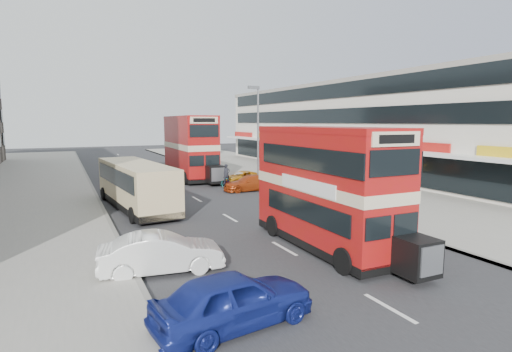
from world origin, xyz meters
TOP-DOWN VIEW (x-y plane):
  - ground at (0.00, 0.00)m, footprint 160.00×160.00m
  - road_surface at (0.00, 20.00)m, footprint 12.00×90.00m
  - pavement_right at (12.00, 20.00)m, footprint 12.00×90.00m
  - pavement_left at (-12.00, 20.00)m, footprint 12.00×90.00m
  - kerb_left at (-6.10, 20.00)m, footprint 0.20×90.00m
  - kerb_right at (6.10, 20.00)m, footprint 0.20×90.00m
  - commercial_row at (19.95, 22.00)m, footprint 9.90×46.20m
  - street_lamp at (6.52, 18.00)m, footprint 1.00×0.20m
  - bus_main at (1.63, 1.40)m, footprint 2.52×8.86m
  - bus_second at (2.49, 23.73)m, footprint 2.91×10.14m
  - coach at (-4.18, 12.82)m, footprint 3.39×9.93m
  - car_left_near at (-4.36, -3.02)m, footprint 4.49×2.29m
  - car_left_front at (-5.18, 1.56)m, footprint 4.42×2.05m
  - car_right_a at (4.70, 15.54)m, footprint 4.14×1.75m
  - car_right_b at (5.56, 19.00)m, footprint 4.07×2.30m
  - car_right_c at (4.66, 33.36)m, footprint 4.16×1.94m
  - pedestrian_near at (7.22, 12.56)m, footprint 0.76×0.54m
  - cyclist at (3.50, 17.32)m, footprint 0.78×1.73m

SIDE VIEW (x-z plane):
  - ground at x=0.00m, z-range 0.00..0.00m
  - road_surface at x=0.00m, z-range 0.00..0.01m
  - pavement_right at x=12.00m, z-range 0.00..0.15m
  - pavement_left at x=-12.00m, z-range 0.00..0.15m
  - kerb_left at x=-6.10m, z-range -0.01..0.15m
  - kerb_right at x=6.10m, z-range -0.01..0.15m
  - car_right_b at x=5.56m, z-range 0.00..1.07m
  - car_right_a at x=4.70m, z-range 0.00..1.19m
  - cyclist at x=3.50m, z-range -0.33..1.61m
  - car_right_c at x=4.66m, z-range 0.00..1.38m
  - car_left_front at x=-5.18m, z-range 0.00..1.40m
  - car_left_near at x=-4.36m, z-range 0.00..1.47m
  - pedestrian_near at x=7.22m, z-range 0.15..2.14m
  - coach at x=-4.18m, z-range 0.23..2.81m
  - bus_main at x=1.63m, z-range 0.13..4.99m
  - bus_second at x=2.49m, z-range 0.15..5.72m
  - commercial_row at x=19.95m, z-range 0.05..9.35m
  - street_lamp at x=6.52m, z-range 0.72..8.85m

